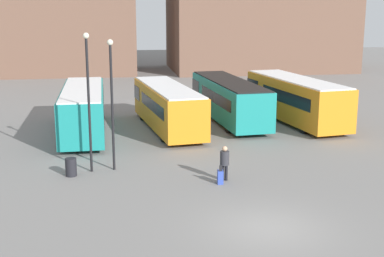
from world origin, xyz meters
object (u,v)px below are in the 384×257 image
Objects in this scene: traveler at (225,160)px; trash_bin at (71,167)px; bus_3 at (295,98)px; lamp_post_0 at (88,93)px; suitcase at (220,177)px; bus_0 at (83,109)px; bus_2 at (228,99)px; bus_1 at (167,106)px; lamp_post_1 at (112,95)px.

traveler is 7.11m from trash_bin.
bus_3 is 16.46m from lamp_post_0.
bus_0 is at bearing 34.34° from suitcase.
lamp_post_0 is 7.68× the size of trash_bin.
suitcase is 7.19m from lamp_post_0.
traveler is (6.64, -10.39, -0.59)m from bus_0.
bus_2 is at bearing 47.81° from trash_bin.
bus_1 is 0.93× the size of bus_2.
bus_0 is 0.98× the size of bus_3.
bus_0 is 0.95× the size of bus_2.
bus_1 is at bearing 61.70° from lamp_post_0.
bus_2 is 6.92× the size of traveler.
lamp_post_0 reaches higher than bus_3.
bus_2 reaches higher than trash_bin.
traveler is at bearing -20.95° from lamp_post_0.
traveler reaches higher than trash_bin.
traveler is (-3.00, -12.62, -0.59)m from bus_2.
bus_3 is at bearing -85.37° from bus_0.
bus_0 is 8.74m from trash_bin.
bus_0 is at bearing 86.80° from bus_3.
bus_1 is 8.82m from bus_3.
bus_2 is at bearing -9.44° from traveler.
lamp_post_1 reaches higher than traveler.
traveler is at bearing 179.98° from bus_1.
bus_1 is 0.96× the size of bus_3.
lamp_post_0 reaches higher than suitcase.
bus_3 reaches higher than bus_2.
lamp_post_0 reaches higher than lamp_post_1.
trash_bin is at bearing 141.40° from bus_1.
lamp_post_1 is (-4.62, 2.86, 3.30)m from suitcase.
trash_bin is at bearing 75.79° from suitcase.
bus_0 is 12.61m from suitcase.
bus_3 is at bearing 34.86° from trash_bin.
suitcase is at bearing 139.22° from bus_3.
bus_3 is 17.43m from trash_bin.
bus_0 reaches higher than suitcase.
lamp_post_1 reaches higher than bus_2.
lamp_post_0 is (-5.68, 2.72, 3.47)m from suitcase.
bus_1 is 1.66× the size of lamp_post_1.
bus_3 is 13.83m from traveler.
bus_0 is at bearing 102.32° from lamp_post_1.
bus_3 is at bearing -91.56° from bus_1.
bus_2 is at bearing 52.26° from lamp_post_1.
bus_3 is (4.39, -0.96, 0.08)m from bus_2.
bus_1 is at bearing 11.25° from traveler.
suitcase is 0.14× the size of lamp_post_1.
bus_2 is 14.75m from trash_bin.
bus_3 is 1.65× the size of lamp_post_0.
lamp_post_1 is 3.82m from trash_bin.
bus_2 reaches higher than traveler.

